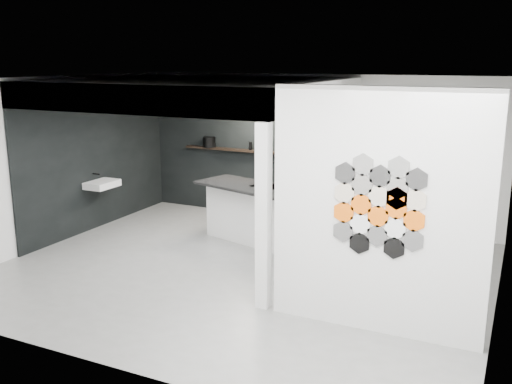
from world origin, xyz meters
The scene contains 17 objects.
floor centered at (0.00, 0.00, -0.01)m, with size 7.00×6.00×0.01m, color slate.
partition_panel centered at (2.23, -1.00, 1.40)m, with size 2.45×0.15×2.80m, color silver.
bay_clad_back centered at (-1.30, 2.97, 1.18)m, with size 4.40×0.04×2.35m, color black.
bay_clad_left centered at (-3.47, 1.00, 1.18)m, with size 0.04×4.00×2.35m, color black.
bulkhead centered at (-1.30, 1.00, 2.55)m, with size 4.40×4.00×0.40m, color silver.
corner_column centered at (0.82, -1.00, 1.18)m, with size 0.16×0.16×2.35m, color silver.
fascia_beam centered at (-1.30, -0.92, 2.55)m, with size 4.40×0.16×0.40m, color silver.
wall_basin centered at (-3.24, 0.80, 0.85)m, with size 0.40×0.60×0.12m, color silver.
display_shelf centered at (-1.20, 2.87, 1.30)m, with size 3.00×0.15×0.04m, color black.
kitchen_island centered at (-0.47, 1.38, 0.51)m, with size 2.04×1.32×1.52m.
stockpot centered at (-2.18, 2.87, 1.42)m, with size 0.25×0.25×0.21m, color black.
kettle centered at (-0.36, 2.87, 1.41)m, with size 0.20×0.20×0.17m, color black.
glass_bowl centered at (0.15, 2.87, 1.37)m, with size 0.13×0.13×0.09m, color gray.
glass_vase centered at (0.15, 2.87, 1.40)m, with size 0.11×0.11×0.15m, color gray.
bottle_dark centered at (-1.25, 2.87, 1.40)m, with size 0.06×0.06×0.16m, color black.
utensil_cup centered at (-2.07, 2.87, 1.36)m, with size 0.07×0.07×0.09m, color black.
hex_tile_cluster centered at (2.26, -1.09, 1.50)m, with size 1.04×0.02×1.16m.
Camera 1 is at (3.63, -7.12, 3.09)m, focal length 40.00 mm.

